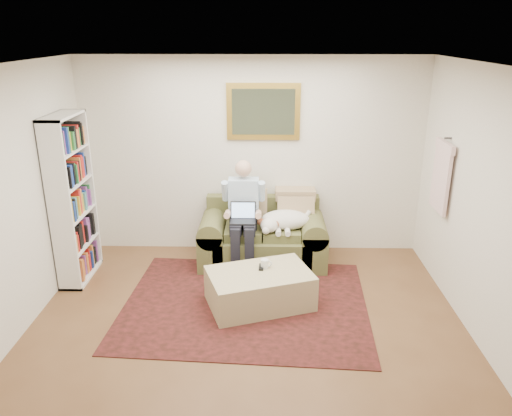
{
  "coord_description": "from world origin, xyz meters",
  "views": [
    {
      "loc": [
        0.18,
        -3.92,
        2.89
      ],
      "look_at": [
        0.07,
        1.49,
        0.95
      ],
      "focal_mm": 35.0,
      "sensor_mm": 36.0,
      "label": 1
    }
  ],
  "objects_px": {
    "sofa": "(263,242)",
    "ottoman": "(260,289)",
    "coffee_mug": "(265,264)",
    "laptop": "(243,216)",
    "sleeping_dog": "(286,220)",
    "seated_man": "(243,217)",
    "bookshelf": "(72,199)"
  },
  "relations": [
    {
      "from": "laptop",
      "to": "sleeping_dog",
      "type": "bearing_deg",
      "value": 13.64
    },
    {
      "from": "sofa",
      "to": "ottoman",
      "type": "relative_size",
      "value": 1.48
    },
    {
      "from": "seated_man",
      "to": "sleeping_dog",
      "type": "height_order",
      "value": "seated_man"
    },
    {
      "from": "sofa",
      "to": "laptop",
      "type": "bearing_deg",
      "value": -138.98
    },
    {
      "from": "sofa",
      "to": "laptop",
      "type": "relative_size",
      "value": 5.15
    },
    {
      "from": "seated_man",
      "to": "coffee_mug",
      "type": "xyz_separation_m",
      "value": [
        0.27,
        -0.85,
        -0.23
      ]
    },
    {
      "from": "sleeping_dog",
      "to": "coffee_mug",
      "type": "bearing_deg",
      "value": -105.95
    },
    {
      "from": "ottoman",
      "to": "laptop",
      "type": "bearing_deg",
      "value": 103.76
    },
    {
      "from": "bookshelf",
      "to": "seated_man",
      "type": "bearing_deg",
      "value": 8.7
    },
    {
      "from": "bookshelf",
      "to": "coffee_mug",
      "type": "bearing_deg",
      "value": -13.34
    },
    {
      "from": "seated_man",
      "to": "sleeping_dog",
      "type": "xyz_separation_m",
      "value": [
        0.53,
        0.07,
        -0.06
      ]
    },
    {
      "from": "laptop",
      "to": "ottoman",
      "type": "xyz_separation_m",
      "value": [
        0.22,
        -0.9,
        -0.51
      ]
    },
    {
      "from": "ottoman",
      "to": "bookshelf",
      "type": "height_order",
      "value": "bookshelf"
    },
    {
      "from": "sleeping_dog",
      "to": "ottoman",
      "type": "distance_m",
      "value": 1.15
    },
    {
      "from": "seated_man",
      "to": "bookshelf",
      "type": "height_order",
      "value": "bookshelf"
    },
    {
      "from": "seated_man",
      "to": "bookshelf",
      "type": "bearing_deg",
      "value": -171.3
    },
    {
      "from": "seated_man",
      "to": "ottoman",
      "type": "relative_size",
      "value": 1.24
    },
    {
      "from": "seated_man",
      "to": "laptop",
      "type": "bearing_deg",
      "value": -90.0
    },
    {
      "from": "seated_man",
      "to": "sleeping_dog",
      "type": "distance_m",
      "value": 0.54
    },
    {
      "from": "bookshelf",
      "to": "ottoman",
      "type": "bearing_deg",
      "value": -16.31
    },
    {
      "from": "seated_man",
      "to": "ottoman",
      "type": "height_order",
      "value": "seated_man"
    },
    {
      "from": "sleeping_dog",
      "to": "laptop",
      "type": "bearing_deg",
      "value": -166.36
    },
    {
      "from": "sleeping_dog",
      "to": "bookshelf",
      "type": "bearing_deg",
      "value": -171.63
    },
    {
      "from": "sofa",
      "to": "sleeping_dog",
      "type": "xyz_separation_m",
      "value": [
        0.29,
        -0.08,
        0.34
      ]
    },
    {
      "from": "coffee_mug",
      "to": "ottoman",
      "type": "bearing_deg",
      "value": -115.63
    },
    {
      "from": "sofa",
      "to": "bookshelf",
      "type": "xyz_separation_m",
      "value": [
        -2.25,
        -0.46,
        0.72
      ]
    },
    {
      "from": "coffee_mug",
      "to": "bookshelf",
      "type": "bearing_deg",
      "value": 166.66
    },
    {
      "from": "laptop",
      "to": "sleeping_dog",
      "type": "height_order",
      "value": "laptop"
    },
    {
      "from": "sofa",
      "to": "laptop",
      "type": "height_order",
      "value": "laptop"
    },
    {
      "from": "sofa",
      "to": "bookshelf",
      "type": "height_order",
      "value": "bookshelf"
    },
    {
      "from": "bookshelf",
      "to": "laptop",
      "type": "bearing_deg",
      "value": 6.94
    },
    {
      "from": "ottoman",
      "to": "coffee_mug",
      "type": "distance_m",
      "value": 0.28
    }
  ]
}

